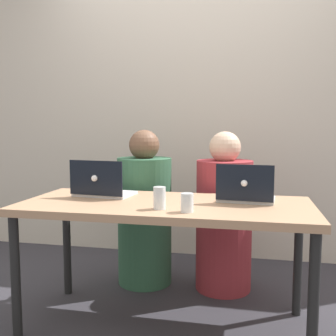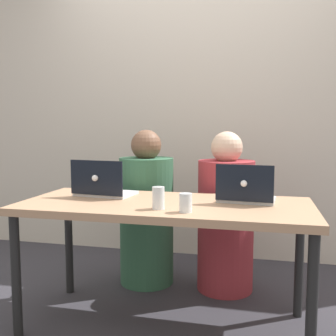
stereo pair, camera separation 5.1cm
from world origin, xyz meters
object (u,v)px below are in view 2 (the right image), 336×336
object	(u,v)px
laptop_back_right	(246,194)
water_glass_right	(186,204)
person_on_right	(226,220)
person_on_left	(147,215)
water_glass_center	(158,199)
laptop_back_left	(103,188)

from	to	relation	value
laptop_back_right	water_glass_right	distance (m)	0.42
person_on_right	person_on_left	bearing A→B (deg)	0.99
person_on_right	water_glass_center	distance (m)	0.85
person_on_right	water_glass_right	world-z (taller)	person_on_right
laptop_back_right	water_glass_right	size ratio (longest dim) A/B	3.51
laptop_back_left	water_glass_center	world-z (taller)	laptop_back_left
laptop_back_left	laptop_back_right	world-z (taller)	laptop_back_left
laptop_back_left	laptop_back_right	size ratio (longest dim) A/B	1.11
person_on_left	laptop_back_right	xyz separation A→B (m)	(0.70, -0.48, 0.26)
laptop_back_left	water_glass_center	bearing A→B (deg)	152.74
laptop_back_left	laptop_back_right	bearing A→B (deg)	-173.29
person_on_left	laptop_back_right	world-z (taller)	person_on_left
laptop_back_left	water_glass_center	size ratio (longest dim) A/B	3.19
laptop_back_left	water_glass_right	size ratio (longest dim) A/B	3.89
person_on_right	water_glass_right	bearing A→B (deg)	82.11
person_on_right	laptop_back_right	bearing A→B (deg)	107.84
person_on_right	water_glass_right	size ratio (longest dim) A/B	11.76
person_on_right	laptop_back_right	size ratio (longest dim) A/B	3.35
laptop_back_right	water_glass_center	xyz separation A→B (m)	(-0.42, -0.28, 0.00)
laptop_back_right	water_glass_right	xyz separation A→B (m)	(-0.27, -0.32, -0.01)
water_glass_center	laptop_back_left	bearing A→B (deg)	145.75
laptop_back_right	water_glass_center	size ratio (longest dim) A/B	2.88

